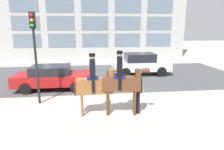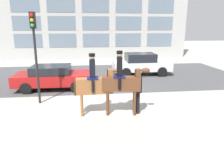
# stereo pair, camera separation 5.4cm
# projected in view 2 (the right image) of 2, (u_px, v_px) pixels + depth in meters

# --- Properties ---
(ground_plane) EXTENTS (80.00, 80.00, 0.00)m
(ground_plane) POSITION_uv_depth(u_px,v_px,m) (105.00, 97.00, 10.40)
(ground_plane) COLOR #9E9B93
(road_surface) EXTENTS (20.77, 8.50, 0.01)m
(road_surface) POSITION_uv_depth(u_px,v_px,m) (100.00, 76.00, 14.98)
(road_surface) COLOR #444447
(road_surface) RESTS_ON ground_plane
(mounted_horse_lead) EXTENTS (1.93, 0.65, 2.56)m
(mounted_horse_lead) POSITION_uv_depth(u_px,v_px,m) (95.00, 84.00, 8.15)
(mounted_horse_lead) COLOR brown
(mounted_horse_lead) RESTS_ON ground_plane
(mounted_horse_companion) EXTENTS (2.02, 0.65, 2.66)m
(mounted_horse_companion) POSITION_uv_depth(u_px,v_px,m) (122.00, 82.00, 8.14)
(mounted_horse_companion) COLOR #59331E
(mounted_horse_companion) RESTS_ON ground_plane
(pedestrian_bystander) EXTENTS (0.84, 0.43, 1.79)m
(pedestrian_bystander) POSITION_uv_depth(u_px,v_px,m) (138.00, 89.00, 8.30)
(pedestrian_bystander) COLOR black
(pedestrian_bystander) RESTS_ON ground_plane
(street_car_near_lane) EXTENTS (4.36, 1.94, 1.38)m
(street_car_near_lane) POSITION_uv_depth(u_px,v_px,m) (53.00, 77.00, 11.74)
(street_car_near_lane) COLOR maroon
(street_car_near_lane) RESTS_ON ground_plane
(street_car_far_lane) EXTENTS (4.32, 1.92, 1.63)m
(street_car_far_lane) POSITION_uv_depth(u_px,v_px,m) (141.00, 64.00, 15.22)
(street_car_far_lane) COLOR silver
(street_car_far_lane) RESTS_ON ground_plane
(traffic_light) EXTENTS (0.24, 0.29, 4.22)m
(traffic_light) POSITION_uv_depth(u_px,v_px,m) (35.00, 44.00, 8.97)
(traffic_light) COLOR black
(traffic_light) RESTS_ON ground_plane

